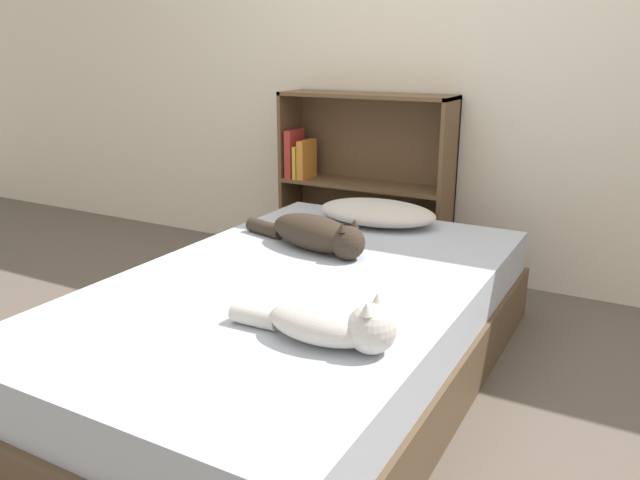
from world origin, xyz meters
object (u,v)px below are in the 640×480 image
Objects in this scene: cat_light at (332,324)px; bookshelf at (363,181)px; pillow at (377,212)px; bed at (300,330)px; cat_dark at (317,234)px.

bookshelf reaches higher than cat_light.
bookshelf is at bearing 122.09° from pillow.
pillow is 1.10× the size of cat_light.
bed is at bearing -86.02° from pillow.
bookshelf reaches higher than bed.
cat_light is (0.34, -0.40, 0.27)m from bed.
cat_light reaches higher than bed.
pillow is 0.89× the size of cat_dark.
cat_dark is (-0.10, 0.31, 0.28)m from bed.
cat_light is 0.53× the size of bookshelf.
bookshelf is (-0.35, 1.28, 0.29)m from bed.
bed is 2.10× the size of bookshelf.
cat_light is at bearing -49.43° from bed.
bed is 3.22× the size of cat_dark.
cat_dark is at bearing -75.53° from bookshelf.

